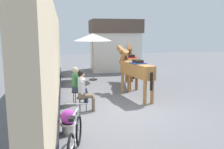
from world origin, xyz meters
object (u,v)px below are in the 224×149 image
Objects in this scene: cafe_parasol at (93,38)px; leaning_bicycle at (75,138)px; seated_visitor_near at (84,89)px; saddled_horse_near at (135,69)px; saddled_horse_far at (131,62)px; seated_visitor_far at (78,83)px; flower_planter_near at (69,121)px.

leaning_bicycle is at bearing -99.66° from cafe_parasol.
seated_visitor_near is at bearing -100.31° from cafe_parasol.
saddled_horse_near is 2.34m from saddled_horse_far.
saddled_horse_near is 1.00× the size of saddled_horse_far.
seated_visitor_near and seated_visitor_far have the same top height.
cafe_parasol is at bearing 77.88° from flower_planter_near.
seated_visitor_far reaches higher than flower_planter_near.
cafe_parasol reaches higher than saddled_horse_near.
leaning_bicycle is at bearing -98.46° from seated_visitor_near.
saddled_horse_far is 4.64× the size of flower_planter_near.
saddled_horse_far is 7.42m from leaning_bicycle.
cafe_parasol is (1.43, 8.40, 1.97)m from leaning_bicycle.
seated_visitor_far is at bearing -104.02° from cafe_parasol.
cafe_parasol is (0.99, 5.43, 1.59)m from seated_visitor_near.
seated_visitor_near is 1.88m from flower_planter_near.
seated_visitor_far is at bearing 98.70° from seated_visitor_near.
seated_visitor_near is 2.65m from saddled_horse_near.
leaning_bicycle reaches higher than flower_planter_near.
seated_visitor_far is 0.80× the size of leaning_bicycle.
leaning_bicycle is (-2.64, -4.40, -0.76)m from saddled_horse_near.
flower_planter_near is at bearing 95.17° from leaning_bicycle.
cafe_parasol reaches higher than seated_visitor_near.
flower_planter_near is (-0.55, -1.74, -0.44)m from seated_visitor_near.
seated_visitor_far is 4.00m from saddled_horse_far.
saddled_horse_near reaches higher than seated_visitor_near.
saddled_horse_near is (2.34, 0.52, 0.38)m from seated_visitor_far.
cafe_parasol reaches higher than leaning_bicycle.
seated_visitor_near reaches higher than leaning_bicycle.
saddled_horse_near is at bearing 33.04° from seated_visitor_near.
seated_visitor_far is 2.17× the size of flower_planter_near.
saddled_horse_far is 1.15× the size of cafe_parasol.
seated_visitor_far is 2.72m from flower_planter_near.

